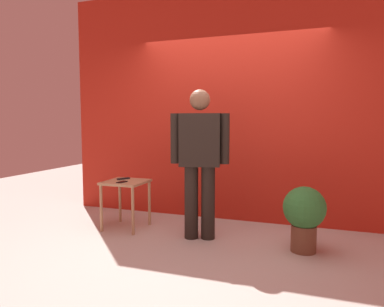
{
  "coord_description": "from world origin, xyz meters",
  "views": [
    {
      "loc": [
        1.11,
        -3.44,
        1.36
      ],
      "look_at": [
        -0.3,
        0.55,
        0.97
      ],
      "focal_mm": 32.93,
      "sensor_mm": 36.0,
      "label": 1
    }
  ],
  "objects_px": {
    "tv_remote": "(123,179)",
    "side_table": "(126,189)",
    "standing_person": "(200,156)",
    "potted_plant": "(304,213)",
    "cell_phone": "(122,182)"
  },
  "relations": [
    {
      "from": "side_table",
      "to": "tv_remote",
      "type": "height_order",
      "value": "tv_remote"
    },
    {
      "from": "side_table",
      "to": "tv_remote",
      "type": "distance_m",
      "value": 0.17
    },
    {
      "from": "tv_remote",
      "to": "side_table",
      "type": "bearing_deg",
      "value": -17.14
    },
    {
      "from": "standing_person",
      "to": "side_table",
      "type": "xyz_separation_m",
      "value": [
        -1.01,
        0.06,
        -0.45
      ]
    },
    {
      "from": "side_table",
      "to": "cell_phone",
      "type": "height_order",
      "value": "cell_phone"
    },
    {
      "from": "cell_phone",
      "to": "tv_remote",
      "type": "relative_size",
      "value": 0.85
    },
    {
      "from": "potted_plant",
      "to": "tv_remote",
      "type": "bearing_deg",
      "value": 175.19
    },
    {
      "from": "side_table",
      "to": "potted_plant",
      "type": "xyz_separation_m",
      "value": [
        2.17,
        -0.1,
        -0.1
      ]
    },
    {
      "from": "tv_remote",
      "to": "cell_phone",
      "type": "bearing_deg",
      "value": -34.74
    },
    {
      "from": "side_table",
      "to": "potted_plant",
      "type": "distance_m",
      "value": 2.17
    },
    {
      "from": "cell_phone",
      "to": "potted_plant",
      "type": "relative_size",
      "value": 0.21
    },
    {
      "from": "standing_person",
      "to": "potted_plant",
      "type": "xyz_separation_m",
      "value": [
        1.16,
        -0.04,
        -0.56
      ]
    },
    {
      "from": "side_table",
      "to": "potted_plant",
      "type": "height_order",
      "value": "potted_plant"
    },
    {
      "from": "standing_person",
      "to": "potted_plant",
      "type": "relative_size",
      "value": 2.5
    },
    {
      "from": "standing_person",
      "to": "potted_plant",
      "type": "height_order",
      "value": "standing_person"
    }
  ]
}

